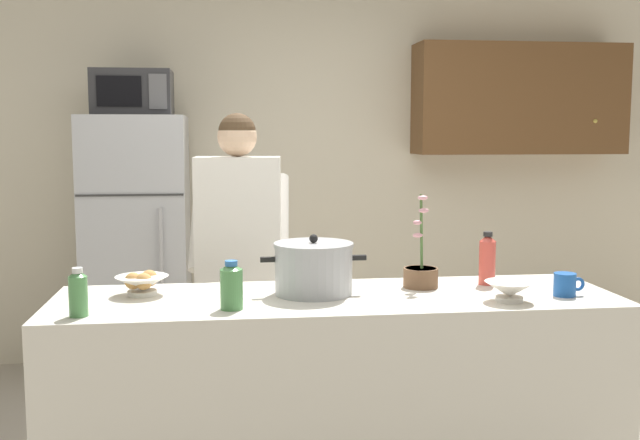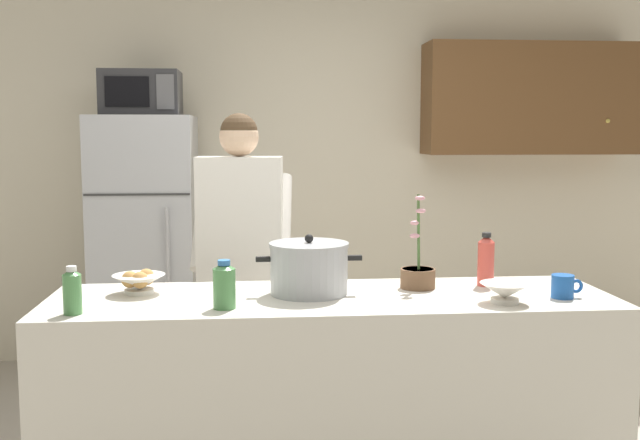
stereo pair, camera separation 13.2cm
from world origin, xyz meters
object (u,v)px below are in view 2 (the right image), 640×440
Objects in this scene: bread_bowl at (139,282)px; refrigerator at (146,248)px; bottle_mid_counter at (224,285)px; cooking_pot at (309,268)px; empty_bowl at (505,292)px; potted_orchid at (418,274)px; bottle_far_corner at (72,291)px; bottle_near_edge at (486,260)px; microwave at (142,93)px; coffee_mug at (563,286)px; person_near_pot at (240,237)px.

refrigerator is at bearing 97.13° from bread_bowl.
refrigerator is at bearing 105.98° from bottle_mid_counter.
cooking_pot is at bearing -4.87° from bread_bowl.
empty_bowl is 0.49× the size of potted_orchid.
empty_bowl is 1.05× the size of bottle_mid_counter.
bottle_far_corner is (0.03, -2.07, 0.16)m from refrigerator.
potted_orchid is (1.40, -1.73, 0.13)m from refrigerator.
potted_orchid is at bearing 20.30° from bottle_mid_counter.
bread_bowl is 0.38m from bottle_far_corner.
bottle_mid_counter is at bearing -163.74° from bottle_near_edge.
refrigerator is 2.64m from empty_bowl.
coffee_mug is (1.94, -1.95, -0.87)m from microwave.
coffee_mug is at bearing 14.62° from empty_bowl.
refrigerator reaches higher than bottle_near_edge.
potted_orchid is (-0.28, 0.31, 0.02)m from empty_bowl.
person_near_pot is 9.36× the size of bottle_far_corner.
bottle_near_edge is at bearing -44.60° from microwave.
potted_orchid is at bearing 156.10° from coffee_mug.
empty_bowl is at bearing -0.50° from bottle_mid_counter.
potted_orchid is (0.48, 0.07, -0.05)m from cooking_pot.
microwave is at bearing 106.15° from bottle_mid_counter.
refrigerator is at bearing 117.14° from cooking_pot.
cooking_pot is 0.79m from bottle_near_edge.
bread_bowl is 0.54× the size of potted_orchid.
refrigerator is at bearing 128.95° from potted_orchid.
bread_bowl is 1.16× the size of bottle_mid_counter.
refrigerator is 0.99m from microwave.
refrigerator reaches higher than person_near_pot.
microwave reaches higher than cooking_pot.
bottle_near_edge is (1.08, -0.65, -0.02)m from person_near_pot.
bottle_far_corner is (-1.92, -0.10, 0.04)m from coffee_mug.
coffee_mug is at bearing -45.08° from microwave.
coffee_mug is at bearing -7.64° from bread_bowl.
potted_orchid is (0.77, -0.68, -0.07)m from person_near_pot.
bottle_mid_counter is at bearing 4.22° from bottle_far_corner.
bottle_mid_counter is at bearing 179.50° from empty_bowl.
refrigerator reaches higher than bread_bowl.
bottle_mid_counter is at bearing -92.62° from person_near_pot.
bottle_mid_counter is (-1.12, -0.33, -0.02)m from bottle_near_edge.
coffee_mug is (1.32, -0.92, -0.09)m from person_near_pot.
bottle_mid_counter is at bearing -177.47° from coffee_mug.
cooking_pot is at bearing 16.92° from bottle_far_corner.
bottle_near_edge is at bearing 85.09° from empty_bowl.
bread_bowl is 0.93× the size of bottle_near_edge.
coffee_mug is 0.56× the size of bottle_near_edge.
bottle_near_edge is at bearing 131.67° from coffee_mug.
refrigerator is 3.53× the size of microwave.
bottle_near_edge reaches higher than bottle_far_corner.
person_near_pot reaches higher than bread_bowl.
coffee_mug is 0.36m from bottle_near_edge.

